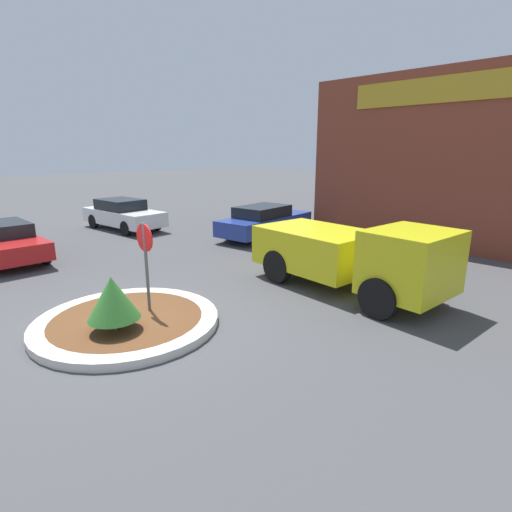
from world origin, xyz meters
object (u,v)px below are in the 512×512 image
Objects in this scene: parked_sedan_blue at (265,221)px; parked_sedan_white at (123,214)px; parked_sedan_red at (4,241)px; stop_sign at (146,254)px; utility_truck at (350,254)px.

parked_sedan_white is at bearing 113.15° from parked_sedan_blue.
parked_sedan_red is at bearing 151.66° from parked_sedan_blue.
parked_sedan_red is at bearing -173.61° from stop_sign.
stop_sign reaches higher than utility_truck.
stop_sign reaches higher than parked_sedan_blue.
utility_truck reaches higher than parked_sedan_white.
stop_sign is at bearing -159.43° from parked_sedan_blue.
parked_sedan_white is (-12.46, 0.08, -0.29)m from utility_truck.
utility_truck reaches higher than parked_sedan_blue.
parked_sedan_blue is at bearing 68.35° from parked_sedan_red.
parked_sedan_white is at bearing 154.90° from stop_sign.
parked_sedan_blue is at bearing 116.41° from stop_sign.
parked_sedan_white reaches higher than parked_sedan_red.
parked_sedan_red is at bearing -71.15° from parked_sedan_white.
stop_sign is 5.23m from utility_truck.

